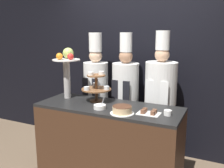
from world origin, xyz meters
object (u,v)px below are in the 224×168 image
at_px(serving_bowl_near, 100,107).
at_px(fruit_pedestal, 67,65).
at_px(cake_round, 122,110).
at_px(cup_white, 168,113).
at_px(chef_center_left, 125,93).
at_px(tiered_stand, 96,86).
at_px(chef_center_right, 160,95).
at_px(chef_left, 96,89).
at_px(cake_square_tray, 149,112).

bearing_deg(serving_bowl_near, fruit_pedestal, 157.34).
bearing_deg(cake_round, cup_white, 18.52).
bearing_deg(chef_center_left, cup_white, -40.68).
height_order(tiered_stand, chef_center_left, chef_center_left).
height_order(cake_round, chef_center_left, chef_center_left).
distance_m(fruit_pedestal, chef_center_right, 1.31).
bearing_deg(cup_white, tiered_stand, 171.24).
xyz_separation_m(cake_round, serving_bowl_near, (-0.30, 0.05, -0.02)).
bearing_deg(fruit_pedestal, cake_round, -18.41).
xyz_separation_m(fruit_pedestal, chef_left, (0.16, 0.50, -0.41)).
bearing_deg(fruit_pedestal, tiered_stand, -0.93).
distance_m(tiered_stand, chef_left, 0.60).
bearing_deg(fruit_pedestal, chef_center_left, 38.02).
relative_size(fruit_pedestal, cake_square_tray, 2.73).
bearing_deg(tiered_stand, fruit_pedestal, 179.07).
relative_size(tiered_stand, chef_left, 0.21).
distance_m(chef_left, chef_center_left, 0.48).
distance_m(cake_square_tray, chef_left, 1.25).
bearing_deg(cup_white, chef_left, 152.22).
xyz_separation_m(cake_round, chef_left, (-0.77, 0.81, -0.01)).
xyz_separation_m(chef_left, chef_center_right, (0.99, -0.00, 0.01)).
height_order(tiered_stand, chef_center_right, chef_center_right).
relative_size(tiered_stand, cup_white, 4.70).
relative_size(cup_white, serving_bowl_near, 0.55).
height_order(tiered_stand, cake_round, tiered_stand).
bearing_deg(serving_bowl_near, cake_round, -8.88).
bearing_deg(cake_square_tray, cup_white, 11.55).
distance_m(cake_round, cake_square_tray, 0.29).
bearing_deg(serving_bowl_near, chef_center_left, 89.38).
height_order(cup_white, chef_center_right, chef_center_right).
xyz_separation_m(cup_white, chef_left, (-1.24, 0.65, 0.00)).
height_order(chef_left, chef_center_right, chef_center_right).
height_order(cake_square_tray, chef_left, chef_left).
distance_m(cake_round, serving_bowl_near, 0.31).
bearing_deg(cake_square_tray, cake_round, -156.64).
distance_m(serving_bowl_near, chef_center_left, 0.76).
bearing_deg(chef_center_left, tiered_stand, -110.89).
distance_m(fruit_pedestal, cake_round, 1.06).
xyz_separation_m(fruit_pedestal, cake_square_tray, (1.20, -0.19, -0.43)).
relative_size(cake_round, serving_bowl_near, 1.77).
height_order(tiered_stand, cake_square_tray, tiered_stand).
bearing_deg(tiered_stand, chef_left, 119.54).
relative_size(chef_center_left, chef_center_right, 0.99).
relative_size(tiered_stand, fruit_pedestal, 0.58).
relative_size(cake_square_tray, chef_center_right, 0.13).
bearing_deg(chef_center_right, cake_square_tray, -85.67).
bearing_deg(serving_bowl_near, cup_white, 8.07).
xyz_separation_m(cake_round, chef_center_right, (0.21, 0.81, -0.00)).
distance_m(fruit_pedestal, cake_square_tray, 1.29).
bearing_deg(chef_center_left, cake_square_tray, -51.02).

